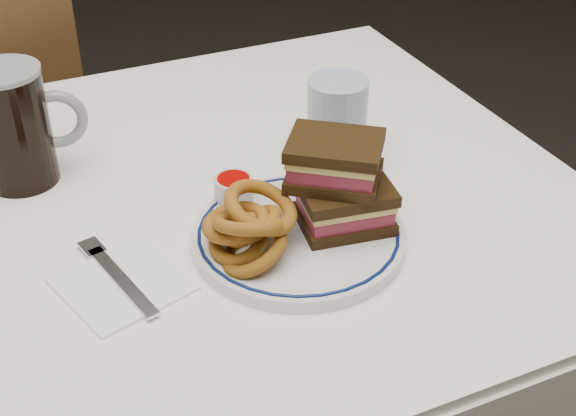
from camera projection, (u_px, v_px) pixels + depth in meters
name	position (u px, v px, depth m)	size (l,w,h in m)	color
dining_table	(106.00, 287.00, 1.06)	(1.27, 0.87, 0.75)	white
main_plate	(298.00, 236.00, 0.96)	(0.26, 0.26, 0.02)	silver
reuben_sandwich	(340.00, 183.00, 0.94)	(0.14, 0.13, 0.11)	black
onion_rings_main	(249.00, 228.00, 0.91)	(0.12, 0.11, 0.11)	brown
ketchup_ramekin	(234.00, 187.00, 1.01)	(0.05, 0.05, 0.03)	silver
beer_mug	(16.00, 125.00, 1.04)	(0.14, 0.10, 0.16)	black
water_glass	(337.00, 124.00, 1.08)	(0.08, 0.08, 0.13)	#A3B8D2
napkin_fork	(121.00, 282.00, 0.90)	(0.16, 0.17, 0.01)	white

